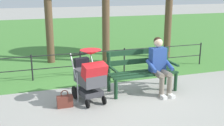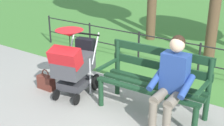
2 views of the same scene
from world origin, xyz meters
TOP-DOWN VIEW (x-y plane):
  - ground_plane at (0.00, 0.00)m, footprint 60.00×60.00m
  - grass_lawn at (0.00, -8.80)m, footprint 40.00×16.00m
  - park_bench at (-0.49, -0.12)m, footprint 1.61×0.63m
  - person_on_bench at (-0.85, 0.11)m, footprint 0.54×0.74m
  - stroller at (0.82, 0.19)m, footprint 0.65×0.96m
  - handbag at (1.38, 0.30)m, footprint 0.32×0.14m
  - park_fence at (0.00, -1.63)m, footprint 6.46×0.04m

SIDE VIEW (x-z plane):
  - ground_plane at x=0.00m, z-range 0.00..0.00m
  - grass_lawn at x=0.00m, z-range 0.00..0.01m
  - handbag at x=1.38m, z-range -0.06..0.31m
  - park_fence at x=0.00m, z-range 0.07..0.77m
  - park_bench at x=-0.49m, z-range 0.05..1.01m
  - stroller at x=0.82m, z-range 0.02..1.17m
  - person_on_bench at x=-0.85m, z-range 0.04..1.31m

